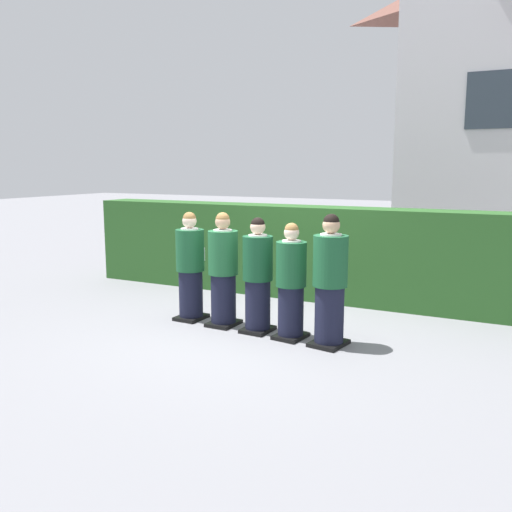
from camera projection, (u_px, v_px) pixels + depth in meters
name	position (u px, v px, depth m)	size (l,w,h in m)	color
ground_plane	(256.00, 331.00, 7.52)	(60.00, 60.00, 0.00)	slate
student_front_row_0	(190.00, 269.00, 8.00)	(0.41, 0.51, 1.60)	black
student_front_row_1	(223.00, 272.00, 7.68)	(0.42, 0.51, 1.62)	black
student_front_row_2	(258.00, 278.00, 7.39)	(0.41, 0.47, 1.57)	black
student_front_row_3	(291.00, 284.00, 7.10)	(0.41, 0.48, 1.53)	black
student_front_row_4	(330.00, 284.00, 6.80)	(0.46, 0.54, 1.67)	black
hedge	(314.00, 253.00, 9.33)	(8.73, 0.70, 1.58)	#285623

